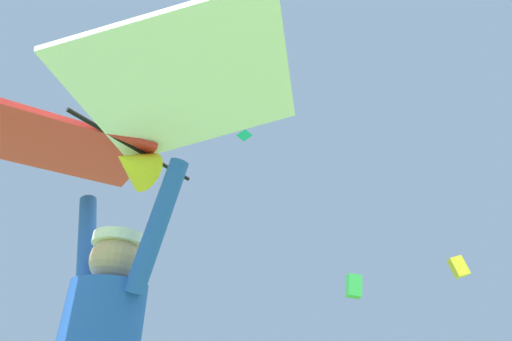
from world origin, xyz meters
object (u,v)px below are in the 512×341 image
held_stunt_kite (124,131)px  distant_kite_green_mid_left (354,286)px  distant_kite_yellow_far_center (458,267)px  distant_kite_teal_overhead_distant (244,135)px

held_stunt_kite → distant_kite_green_mid_left: size_ratio=2.93×
distant_kite_yellow_far_center → distant_kite_teal_overhead_distant: 16.93m
held_stunt_kite → distant_kite_green_mid_left: bearing=98.8°
distant_kite_yellow_far_center → distant_kite_green_mid_left: 16.39m
distant_kite_green_mid_left → distant_kite_teal_overhead_distant: bearing=139.8°
distant_kite_green_mid_left → distant_kite_teal_overhead_distant: 17.35m
held_stunt_kite → distant_kite_teal_overhead_distant: distant_kite_teal_overhead_distant is taller
distant_kite_teal_overhead_distant → held_stunt_kite: bearing=-61.2°
distant_kite_green_mid_left → distant_kite_teal_overhead_distant: (-8.42, 7.12, 13.40)m
distant_kite_yellow_far_center → distant_kite_teal_overhead_distant: bearing=-143.7°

